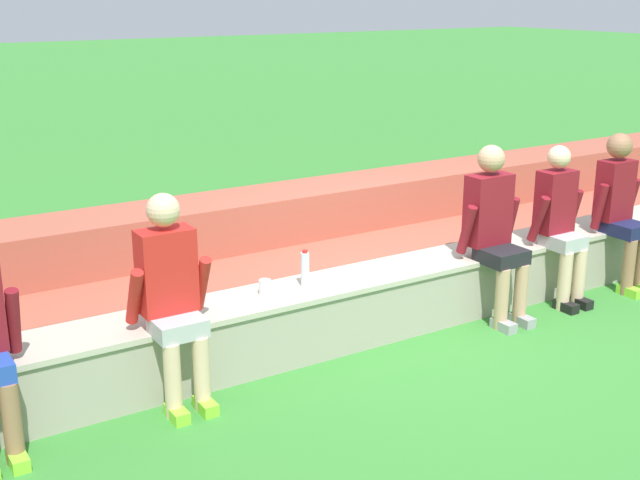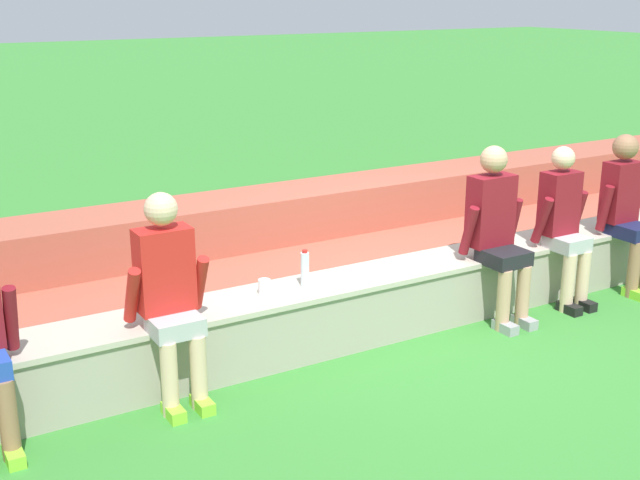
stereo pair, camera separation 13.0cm
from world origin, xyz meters
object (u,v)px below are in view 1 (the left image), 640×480
at_px(person_rightmost_edge, 621,206).
at_px(person_far_right, 560,221).
at_px(person_center, 172,294).
at_px(plastic_cup_left_end, 265,287).
at_px(water_bottle_near_left, 305,269).
at_px(person_right_of_center, 495,228).

bearing_deg(person_rightmost_edge, person_far_right, 179.32).
distance_m(person_center, plastic_cup_left_end, 0.88).
xyz_separation_m(person_center, plastic_cup_left_end, (0.82, 0.27, -0.19)).
xyz_separation_m(person_center, person_rightmost_edge, (4.32, -0.04, -0.01)).
bearing_deg(person_far_right, plastic_cup_left_end, 173.78).
bearing_deg(person_center, water_bottle_near_left, 12.69).
bearing_deg(person_center, person_right_of_center, 0.04).
xyz_separation_m(person_right_of_center, person_far_right, (0.74, -0.03, -0.05)).
height_order(water_bottle_near_left, plastic_cup_left_end, water_bottle_near_left).
distance_m(person_center, person_far_right, 3.55).
xyz_separation_m(person_rightmost_edge, water_bottle_near_left, (-3.16, 0.30, -0.11)).
bearing_deg(plastic_cup_left_end, person_far_right, -6.22).
distance_m(person_right_of_center, person_far_right, 0.74).
bearing_deg(person_center, person_rightmost_edge, -0.55).
xyz_separation_m(person_rightmost_edge, plastic_cup_left_end, (-3.50, 0.31, -0.19)).
distance_m(water_bottle_near_left, plastic_cup_left_end, 0.35).
bearing_deg(plastic_cup_left_end, person_center, -162.06).
height_order(person_far_right, water_bottle_near_left, person_far_right).
bearing_deg(person_rightmost_edge, person_center, 179.45).
distance_m(person_right_of_center, person_rightmost_edge, 1.51).
height_order(person_far_right, plastic_cup_left_end, person_far_right).
xyz_separation_m(person_center, person_far_right, (3.55, -0.03, -0.03)).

